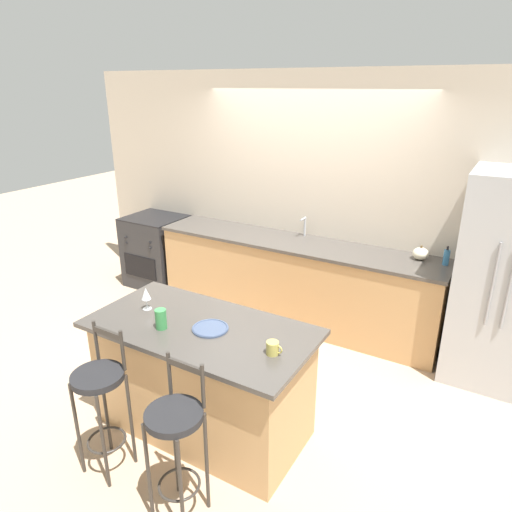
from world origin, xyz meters
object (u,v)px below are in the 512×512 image
tumbler_cup (161,319)px  soap_bottle (446,257)px  pumpkin_decoration (421,254)px  bar_stool_near (101,394)px  bar_stool_far (176,434)px  dinner_plate (210,328)px  refrigerator (502,280)px  wine_glass (146,294)px  oven_range (157,251)px  coffee_mug (273,348)px

tumbler_cup → soap_bottle: soap_bottle is taller
tumbler_cup → pumpkin_decoration: (1.33, 2.25, 0.02)m
bar_stool_near → bar_stool_far: (0.67, -0.04, 0.00)m
soap_bottle → dinner_plate: bearing=-121.3°
bar_stool_far → tumbler_cup: (-0.56, 0.54, 0.36)m
bar_stool_far → bar_stool_near: bearing=176.7°
pumpkin_decoration → bar_stool_far: bearing=-105.4°
refrigerator → bar_stool_far: refrigerator is taller
bar_stool_near → dinner_plate: size_ratio=4.08×
wine_glass → refrigerator: bearing=38.8°
bar_stool_far → refrigerator: bearing=60.1°
oven_range → wine_glass: wine_glass is taller
oven_range → pumpkin_decoration: size_ratio=6.12×
bar_stool_near → bar_stool_far: 0.67m
oven_range → dinner_plate: bearing=-40.4°
bar_stool_far → soap_bottle: 2.97m
oven_range → pumpkin_decoration: pumpkin_decoration is taller
oven_range → tumbler_cup: (1.98, -2.11, 0.51)m
dinner_plate → tumbler_cup: (-0.31, -0.16, 0.07)m
tumbler_cup → refrigerator: bearing=45.2°
refrigerator → wine_glass: (-2.35, -1.89, 0.08)m
refrigerator → coffee_mug: bearing=-121.6°
bar_stool_near → bar_stool_far: size_ratio=1.00×
dinner_plate → oven_range: bearing=139.6°
bar_stool_near → tumbler_cup: (0.12, 0.50, 0.36)m
coffee_mug → dinner_plate: bearing=174.2°
pumpkin_decoration → tumbler_cup: bearing=-120.5°
dinner_plate → wine_glass: (-0.61, 0.01, 0.12)m
oven_range → bar_stool_far: bearing=-46.3°
pumpkin_decoration → dinner_plate: bearing=-115.9°
oven_range → bar_stool_near: bar_stool_near is taller
wine_glass → soap_bottle: size_ratio=0.96×
refrigerator → coffee_mug: 2.30m
bar_stool_far → dinner_plate: 0.80m
bar_stool_near → refrigerator: bearing=49.8°
bar_stool_far → tumbler_cup: bar_stool_far is taller
coffee_mug → pumpkin_decoration: bearing=77.4°
dinner_plate → pumpkin_decoration: pumpkin_decoration is taller
bar_stool_far → wine_glass: bearing=140.2°
soap_bottle → bar_stool_near: bearing=-121.7°
coffee_mug → soap_bottle: bearing=71.3°
coffee_mug → tumbler_cup: (-0.85, -0.11, 0.03)m
wine_glass → dinner_plate: bearing=-0.9°
refrigerator → soap_bottle: refrigerator is taller
bar_stool_far → pumpkin_decoration: size_ratio=7.07×
wine_glass → soap_bottle: bearing=47.8°
bar_stool_near → pumpkin_decoration: (1.44, 2.75, 0.38)m
wine_glass → coffee_mug: wine_glass is taller
dinner_plate → refrigerator: bearing=47.5°
bar_stool_far → coffee_mug: (0.29, 0.65, 0.33)m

